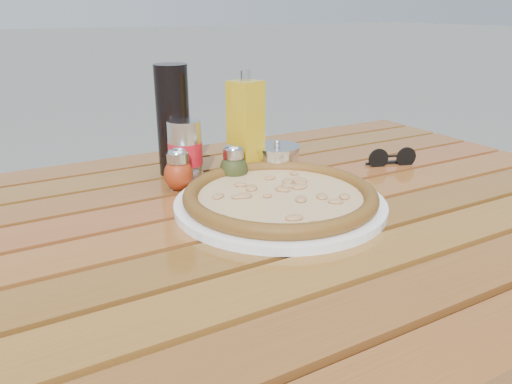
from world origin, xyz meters
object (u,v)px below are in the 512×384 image
pepper_shaker (178,170)px  soda_can (185,151)px  plate (280,204)px  oregano_shaker (234,166)px  dark_bottle (173,120)px  parmesan_tin (277,159)px  pizza (280,195)px  table (262,253)px  olive_oil_cruet (246,129)px  sunglasses (392,159)px

pepper_shaker → soda_can: bearing=53.9°
plate → oregano_shaker: 0.15m
pepper_shaker → dark_bottle: (0.03, 0.10, 0.07)m
dark_bottle → parmesan_tin: size_ratio=1.96×
pizza → pepper_shaker: size_ratio=5.17×
table → olive_oil_cruet: size_ratio=6.67×
oregano_shaker → parmesan_tin: (0.11, 0.02, -0.01)m
dark_bottle → oregano_shaker: bearing=-60.6°
table → pizza: bearing=3.9°
table → olive_oil_cruet: 0.27m
dark_bottle → soda_can: (0.00, -0.05, -0.05)m
pepper_shaker → olive_oil_cruet: size_ratio=0.39×
oregano_shaker → table: bearing=-99.3°
plate → olive_oil_cruet: size_ratio=1.71×
pizza → pepper_shaker: (-0.12, 0.17, 0.02)m
plate → dark_bottle: 0.30m
oregano_shaker → dark_bottle: (-0.07, 0.13, 0.07)m
plate → pizza: pizza is taller
soda_can → plate: bearing=-69.4°
sunglasses → table: bearing=-147.9°
dark_bottle → parmesan_tin: 0.22m
table → dark_bottle: dark_bottle is taller
plate → pizza: (0.00, -0.00, 0.02)m
plate → soda_can: soda_can is taller
table → parmesan_tin: bearing=51.4°
dark_bottle → olive_oil_cruet: 0.15m
parmesan_tin → dark_bottle: bearing=149.0°
plate → table: bearing=-176.1°
table → dark_bottle: (-0.05, 0.27, 0.19)m
dark_bottle → soda_can: size_ratio=1.83×
table → parmesan_tin: 0.24m
parmesan_tin → plate: bearing=-120.2°
oregano_shaker → soda_can: 0.10m
pizza → table: bearing=-176.1°
oregano_shaker → sunglasses: 0.36m
pizza → parmesan_tin: parmesan_tin is taller
table → pepper_shaker: 0.22m
parmesan_tin → soda_can: bearing=163.1°
oregano_shaker → sunglasses: oregano_shaker is taller
table → sunglasses: sunglasses is taller
table → pizza: (0.04, 0.00, 0.10)m
table → pepper_shaker: pepper_shaker is taller
oregano_shaker → dark_bottle: dark_bottle is taller
table → plate: bearing=3.9°
plate → parmesan_tin: (0.10, 0.16, 0.02)m
soda_can → table: bearing=-78.5°
soda_can → sunglasses: 0.44m
plate → pepper_shaker: (-0.12, 0.17, 0.03)m
oregano_shaker → dark_bottle: bearing=119.4°
pizza → oregano_shaker: (-0.01, 0.15, 0.02)m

